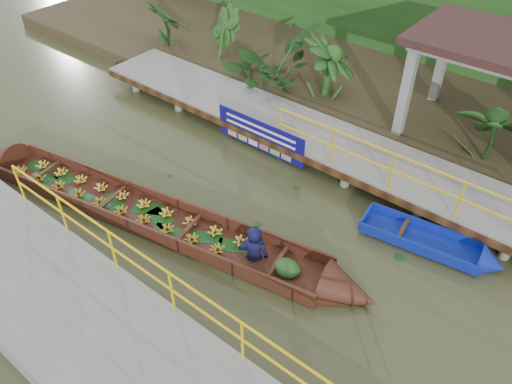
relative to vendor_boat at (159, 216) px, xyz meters
The scene contains 10 objects.
ground 2.06m from the vendor_boat, 37.36° to the left, with size 80.00×80.00×0.00m, color #2F3319.
land_strip 8.89m from the vendor_boat, 79.46° to the left, with size 30.00×8.00×0.45m, color #312618.
far_dock 4.96m from the vendor_boat, 70.58° to the left, with size 16.00×2.06×1.66m.
near_dock 3.96m from the vendor_boat, 48.37° to the right, with size 18.00×2.40×1.73m.
pavilion 9.22m from the vendor_boat, 58.47° to the left, with size 4.40×3.00×3.00m.
foliage_backdrop 11.49m from the vendor_boat, 81.76° to the left, with size 30.00×0.80×4.00m, color #153C13.
vendor_boat is the anchor object (origin of this frame).
moored_blue_boat 6.65m from the vendor_boat, 29.75° to the left, with size 3.18×1.20×0.74m.
blue_banner 3.74m from the vendor_boat, 89.32° to the left, with size 2.89×0.04×0.90m.
tropical_plants 6.64m from the vendor_boat, 91.08° to the left, with size 14.45×1.45×1.81m.
Camera 1 is at (5.40, -6.47, 8.07)m, focal length 35.00 mm.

